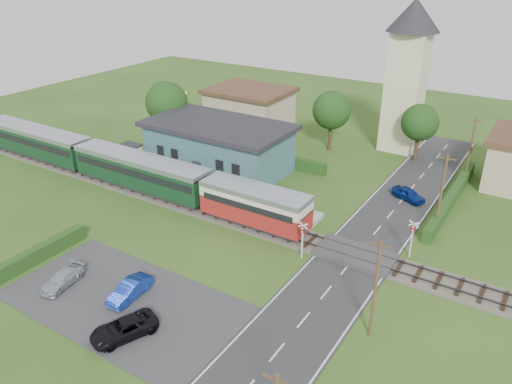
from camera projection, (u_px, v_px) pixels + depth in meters
The scene contains 30 objects.
ground at pixel (238, 234), 43.20m from camera, with size 120.00×120.00×0.00m, color #2D4C19.
railway_track at pixel (251, 223), 44.67m from camera, with size 76.00×3.20×0.49m.
road at pixel (345, 269), 38.37m from camera, with size 6.00×70.00×0.05m, color #28282B.
car_park at pixel (124, 302), 34.76m from camera, with size 17.00×9.00×0.08m, color #333335.
crossing_deck at pixel (356, 255), 39.81m from camera, with size 6.20×3.40×0.45m, color #333335.
platform at pixel (187, 185), 51.87m from camera, with size 30.00×3.00×0.45m, color gray.
equipment_hut at pixel (130, 156), 55.07m from camera, with size 2.30×2.30×2.55m.
station_building at pixel (219, 146), 55.22m from camera, with size 16.00×9.00×5.30m.
train at pixel (118, 165), 51.63m from camera, with size 43.20×2.90×3.40m.
church_tower at pixel (408, 65), 57.69m from camera, with size 6.00×6.00×17.60m.
house_west at pixel (250, 108), 68.25m from camera, with size 10.80×8.80×5.50m.
hedge_carpark at pixel (36, 255), 39.09m from camera, with size 0.80×9.00×1.20m, color #193814.
hedge_roadside at pixel (452, 198), 48.29m from camera, with size 0.80×18.00×1.20m, color #193814.
hedge_station at pixel (242, 151), 59.54m from camera, with size 22.00×0.80×1.30m, color #193814.
tree_a at pixel (167, 103), 61.16m from camera, with size 5.20×5.20×8.00m.
tree_b at pixel (332, 110), 59.51m from camera, with size 4.60×4.60×7.34m.
tree_c at pixel (420, 123), 56.37m from camera, with size 4.20×4.20×6.78m.
utility_pole_b at pixel (375, 289), 30.22m from camera, with size 1.40×0.22×7.00m.
utility_pole_c at pixel (441, 192), 42.41m from camera, with size 1.40×0.22×7.00m.
utility_pole_d at pixel (470, 150), 51.55m from camera, with size 1.40×0.22×7.00m.
crossing_signal_near at pixel (303, 235), 38.88m from camera, with size 0.84×0.28×3.28m.
crossing_signal_far at pixel (413, 234), 39.07m from camera, with size 0.84×0.28×3.28m.
streetlamp_west at pixel (186, 107), 67.71m from camera, with size 0.30×0.30×5.15m.
streetlamp_east at pixel (496, 144), 54.74m from camera, with size 0.30×0.30×5.15m.
car_on_road at pixel (408, 194), 48.87m from camera, with size 1.41×3.49×1.19m, color navy.
car_park_blue at pixel (130, 290), 34.93m from camera, with size 1.29×3.71×1.22m, color navy.
car_park_silver at pixel (62, 279), 36.23m from camera, with size 1.47×3.62×1.05m, color #A2ABB8.
car_park_dark at pixel (124, 328), 31.37m from camera, with size 1.95×4.23×1.18m, color black.
pedestrian_near at pixel (259, 198), 46.95m from camera, with size 0.54×0.35×1.47m, color gray.
pedestrian_far at pixel (154, 166), 53.87m from camera, with size 0.75×0.58×1.54m, color gray.
Camera 1 is at (21.27, -30.74, 22.01)m, focal length 35.00 mm.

